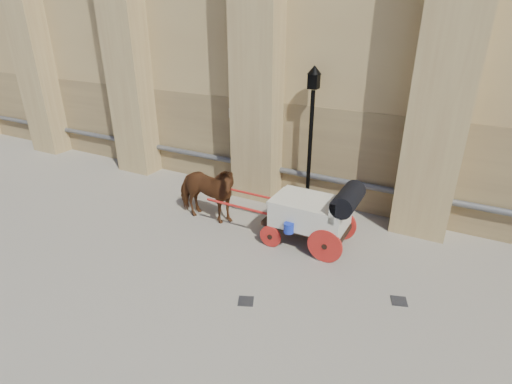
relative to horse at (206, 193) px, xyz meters
The scene contains 6 objects.
ground 2.20m from the horse, 43.39° to the right, with size 90.00×90.00×0.00m, color gray.
horse is the anchor object (origin of this frame).
carriage 3.19m from the horse, ahead, with size 4.03×1.43×1.76m.
street_lamp 3.40m from the horse, 44.35° to the left, with size 0.39×0.39×4.20m.
drain_grate_near 3.85m from the horse, 43.59° to the right, with size 0.32×0.32×0.01m, color black.
drain_grate_far 5.72m from the horse, 11.11° to the right, with size 0.32×0.32×0.01m, color black.
Camera 1 is at (4.52, -6.96, 5.55)m, focal length 28.00 mm.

